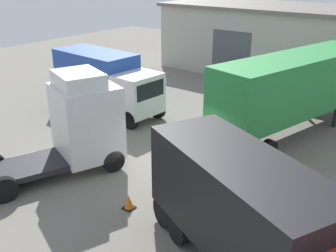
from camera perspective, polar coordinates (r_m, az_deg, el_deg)
The scene contains 7 objects.
ground_plane at distance 17.04m, azimuth 1.22°, elevation -6.06°, with size 60.00×60.00×0.00m, color slate.
warehouse_building at distance 31.63m, azimuth 21.07°, elevation 10.97°, with size 24.29×8.05×5.24m.
tractor_unit_white at distance 16.71m, azimuth -13.17°, elevation 0.17°, with size 4.56×6.79×4.18m.
container_trailer_green at distance 20.20m, azimuth 17.96°, elevation 5.49°, with size 4.87×10.30×4.12m.
box_truck_white at distance 23.36m, azimuth -9.10°, elevation 6.73°, with size 7.22×2.89×3.42m.
box_truck_red at distance 10.78m, azimuth 12.82°, elevation -13.27°, with size 8.39×5.63×3.39m.
traffic_cone at distance 14.36m, azimuth -5.72°, elevation -10.95°, with size 0.40×0.40×0.55m.
Camera 1 is at (8.81, -12.11, 8.13)m, focal length 42.00 mm.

